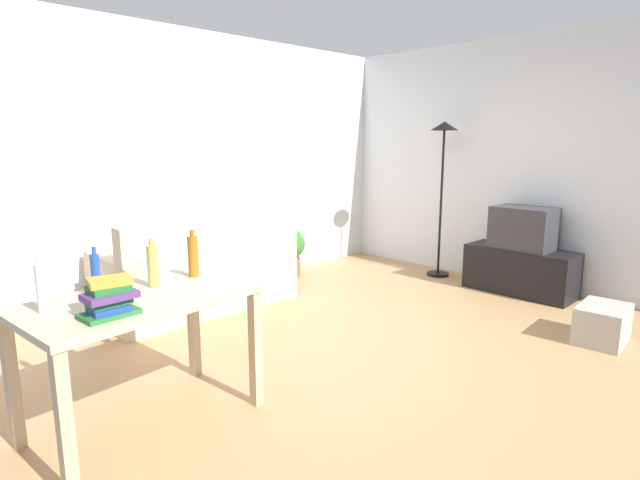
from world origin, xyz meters
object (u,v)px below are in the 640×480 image
at_px(tv_stand, 520,271).
at_px(storage_box, 602,324).
at_px(bottle_blue, 96,275).
at_px(tv, 523,228).
at_px(book_stack, 109,298).
at_px(bottle_squat, 153,265).
at_px(torchiere_lamp, 443,157).
at_px(desk, 140,315).
at_px(bottle_clear, 42,287).
at_px(bottle_amber, 193,256).
at_px(couch, 202,277).
at_px(potted_plant, 290,249).

distance_m(tv_stand, storage_box, 1.35).
bearing_deg(tv_stand, bottle_blue, 83.46).
xyz_separation_m(tv, book_stack, (-4.24, 0.14, 0.15)).
xyz_separation_m(bottle_blue, book_stack, (-0.07, -0.34, -0.04)).
relative_size(tv, bottle_squat, 2.12).
bearing_deg(torchiere_lamp, desk, -170.63).
xyz_separation_m(storage_box, bottle_squat, (-3.03, 1.52, 0.74)).
relative_size(bottle_clear, bottle_squat, 1.02).
height_order(desk, bottle_amber, bottle_amber).
bearing_deg(storage_box, bottle_squat, 153.27).
distance_m(bottle_blue, bottle_squat, 0.31).
relative_size(bottle_clear, bottle_amber, 0.97).
bearing_deg(storage_box, torchiere_lamp, 68.11).
bearing_deg(tv, storage_box, 141.94).
distance_m(couch, potted_plant, 1.43).
bearing_deg(desk, bottle_clear, 165.34).
relative_size(tv, desk, 0.48).
distance_m(torchiere_lamp, bottle_amber, 3.65).
height_order(couch, tv_stand, couch).
height_order(bottle_clear, bottle_blue, bottle_clear).
bearing_deg(book_stack, storage_box, -19.40).
relative_size(tv, bottle_amber, 2.03).
bearing_deg(couch, bottle_amber, 57.89).
bearing_deg(couch, bottle_squat, 51.12).
bearing_deg(bottle_blue, bottle_amber, 1.43).
distance_m(torchiere_lamp, desk, 4.13).
bearing_deg(potted_plant, tv_stand, -59.98).
relative_size(bottle_amber, book_stack, 1.10).
distance_m(desk, storage_box, 3.51).
xyz_separation_m(desk, potted_plant, (2.72, 1.89, -0.32)).
height_order(desk, bottle_clear, bottle_clear).
height_order(tv_stand, bottle_clear, bottle_clear).
xyz_separation_m(torchiere_lamp, bottle_amber, (-3.57, -0.51, -0.52)).
distance_m(couch, tv, 3.32).
bearing_deg(bottle_squat, potted_plant, 34.59).
relative_size(couch, storage_box, 3.77).
relative_size(torchiere_lamp, book_stack, 6.71).
bearing_deg(couch, book_stack, 48.82).
xyz_separation_m(desk, bottle_blue, (-0.16, 0.14, 0.23)).
relative_size(desk, potted_plant, 2.21).
xyz_separation_m(tv_stand, bottle_blue, (-4.17, 0.48, 0.64)).
distance_m(tv, torchiere_lamp, 1.23).
height_order(bottle_squat, bottle_amber, bottle_amber).
height_order(desk, storage_box, desk).
relative_size(storage_box, bottle_squat, 1.70).
distance_m(bottle_amber, book_stack, 0.76).
xyz_separation_m(storage_box, book_stack, (-3.41, 1.20, 0.70)).
distance_m(torchiere_lamp, potted_plant, 2.08).
bearing_deg(potted_plant, storage_box, -82.07).
distance_m(potted_plant, bottle_amber, 2.92).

